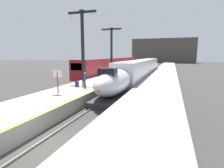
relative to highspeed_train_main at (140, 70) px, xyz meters
name	(u,v)px	position (x,y,z in m)	size (l,w,h in m)	color
ground_plane	(51,147)	(0.00, -25.22, -1.92)	(260.00, 260.00, 0.00)	#33302D
platform_left	(117,77)	(-4.05, -0.47, -1.39)	(4.80, 110.00, 1.05)	gray
platform_right	(162,79)	(4.05, -0.47, -1.39)	(4.80, 110.00, 1.05)	gray
platform_left_safety_stripe	(129,74)	(-1.77, -0.47, -0.86)	(0.20, 107.80, 0.01)	yellow
rail_main_left	(138,78)	(-0.75, 2.28, -1.86)	(0.08, 110.00, 0.12)	slate
rail_main_right	(145,78)	(0.75, 2.28, -1.86)	(0.08, 110.00, 0.12)	slate
rail_secondary_left	(99,77)	(-8.85, 2.28, -1.86)	(0.08, 110.00, 0.12)	slate
rail_secondary_right	(106,77)	(-7.35, 2.28, -1.86)	(0.08, 110.00, 0.12)	slate
highspeed_train_main	(140,70)	(0.00, 0.00, 0.00)	(2.92, 39.34, 3.60)	silver
regional_train_adjacent	(114,65)	(-8.10, 10.08, 0.21)	(2.85, 36.60, 3.80)	maroon
station_column_mid	(83,39)	(-5.90, -10.33, 4.66)	(4.00, 0.68, 9.19)	black
station_column_far	(111,46)	(-5.90, 1.59, 4.37)	(4.00, 0.68, 8.64)	black
passenger_near_edge	(85,79)	(-3.27, -15.05, 0.12)	(0.35, 0.54, 1.69)	#23232D
rolling_suitcase	(77,84)	(-4.39, -14.82, -0.56)	(0.40, 0.22, 0.98)	navy
departure_info_board	(57,77)	(-4.35, -18.34, 0.64)	(0.90, 0.10, 2.12)	maroon
terminus_back_wall	(163,51)	(0.00, 76.78, 5.08)	(36.00, 2.00, 14.00)	#4C4742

